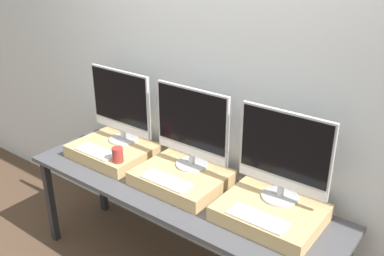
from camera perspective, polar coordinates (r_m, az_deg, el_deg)
wall_back at (r=2.87m, az=2.69°, el=4.69°), size 8.00×0.04×2.60m
workbench at (r=2.85m, az=-2.11°, el=-9.11°), size 2.24×0.65×0.76m
wooden_riser_left at (r=3.23m, az=-10.46°, el=-2.96°), size 0.57×0.46×0.09m
monitor_left at (r=3.16m, az=-9.46°, el=3.10°), size 0.55×0.22×0.54m
keyboard_left at (r=3.12m, az=-12.63°, el=-3.11°), size 0.33×0.13×0.01m
mug at (r=2.95m, az=-9.88°, el=-3.54°), size 0.08×0.08×0.10m
wooden_riser_center at (r=2.83m, az=-1.37°, el=-6.63°), size 0.57×0.46×0.09m
monitor_center at (r=2.76m, az=-0.02°, el=0.23°), size 0.55×0.22×0.54m
keyboard_center at (r=2.70m, az=-3.46°, el=-6.99°), size 0.33×0.13×0.01m
wooden_riser_right at (r=2.54m, az=10.41°, el=-11.04°), size 0.57×0.46×0.09m
monitor_right at (r=2.46m, az=12.17°, el=-3.48°), size 0.55×0.22×0.54m
keyboard_right at (r=2.40m, az=8.74°, el=-11.78°), size 0.33×0.13×0.01m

